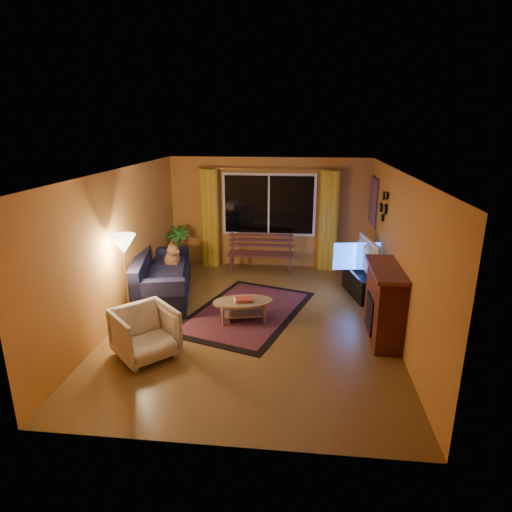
# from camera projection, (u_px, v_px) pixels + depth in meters

# --- Properties ---
(floor) EXTENTS (4.50, 6.00, 0.02)m
(floor) POSITION_uv_depth(u_px,v_px,m) (254.00, 321.00, 7.28)
(floor) COLOR brown
(floor) RESTS_ON ground
(ceiling) EXTENTS (4.50, 6.00, 0.02)m
(ceiling) POSITION_uv_depth(u_px,v_px,m) (254.00, 171.00, 6.54)
(ceiling) COLOR white
(ceiling) RESTS_ON ground
(wall_back) EXTENTS (4.50, 0.02, 2.50)m
(wall_back) POSITION_uv_depth(u_px,v_px,m) (269.00, 213.00, 9.77)
(wall_back) COLOR #C57F36
(wall_back) RESTS_ON ground
(wall_left) EXTENTS (0.02, 6.00, 2.50)m
(wall_left) POSITION_uv_depth(u_px,v_px,m) (120.00, 246.00, 7.14)
(wall_left) COLOR #C57F36
(wall_left) RESTS_ON ground
(wall_right) EXTENTS (0.02, 6.00, 2.50)m
(wall_right) POSITION_uv_depth(u_px,v_px,m) (398.00, 254.00, 6.67)
(wall_right) COLOR #C57F36
(wall_right) RESTS_ON ground
(window) EXTENTS (2.00, 0.02, 1.30)m
(window) POSITION_uv_depth(u_px,v_px,m) (269.00, 205.00, 9.65)
(window) COLOR black
(window) RESTS_ON wall_back
(curtain_rod) EXTENTS (3.20, 0.03, 0.03)m
(curtain_rod) POSITION_uv_depth(u_px,v_px,m) (269.00, 169.00, 9.37)
(curtain_rod) COLOR #BF8C3F
(curtain_rod) RESTS_ON wall_back
(curtain_left) EXTENTS (0.36, 0.36, 2.24)m
(curtain_left) POSITION_uv_depth(u_px,v_px,m) (210.00, 218.00, 9.82)
(curtain_left) COLOR gold
(curtain_left) RESTS_ON ground
(curtain_right) EXTENTS (0.36, 0.36, 2.24)m
(curtain_right) POSITION_uv_depth(u_px,v_px,m) (329.00, 221.00, 9.54)
(curtain_right) COLOR gold
(curtain_right) RESTS_ON ground
(bench) EXTENTS (1.45, 0.46, 0.43)m
(bench) POSITION_uv_depth(u_px,v_px,m) (261.00, 263.00, 9.55)
(bench) COLOR #482223
(bench) RESTS_ON ground
(potted_plant) EXTENTS (0.60, 0.60, 1.00)m
(potted_plant) POSITION_uv_depth(u_px,v_px,m) (178.00, 249.00, 9.64)
(potted_plant) COLOR #235B1E
(potted_plant) RESTS_ON ground
(sofa) EXTENTS (1.39, 2.33, 0.88)m
(sofa) POSITION_uv_depth(u_px,v_px,m) (163.00, 275.00, 8.12)
(sofa) COLOR black
(sofa) RESTS_ON ground
(dog) EXTENTS (0.46, 0.56, 0.53)m
(dog) POSITION_uv_depth(u_px,v_px,m) (172.00, 255.00, 8.51)
(dog) COLOR #98673A
(dog) RESTS_ON sofa
(armchair) EXTENTS (1.07, 1.07, 0.80)m
(armchair) POSITION_uv_depth(u_px,v_px,m) (145.00, 331.00, 6.03)
(armchair) COLOR beige
(armchair) RESTS_ON ground
(floor_lamp) EXTENTS (0.31, 0.31, 1.56)m
(floor_lamp) POSITION_uv_depth(u_px,v_px,m) (127.00, 282.00, 6.83)
(floor_lamp) COLOR #BF8C3F
(floor_lamp) RESTS_ON ground
(rug) EXTENTS (2.44, 3.06, 0.02)m
(rug) POSITION_uv_depth(u_px,v_px,m) (247.00, 312.00, 7.58)
(rug) COLOR maroon
(rug) RESTS_ON ground
(coffee_table) EXTENTS (1.22, 1.22, 0.36)m
(coffee_table) POSITION_uv_depth(u_px,v_px,m) (243.00, 311.00, 7.21)
(coffee_table) COLOR #927358
(coffee_table) RESTS_ON ground
(tv_console) EXTENTS (0.61, 1.16, 0.46)m
(tv_console) POSITION_uv_depth(u_px,v_px,m) (360.00, 284.00, 8.28)
(tv_console) COLOR black
(tv_console) RESTS_ON ground
(television) EXTENTS (0.33, 1.16, 0.66)m
(television) POSITION_uv_depth(u_px,v_px,m) (363.00, 256.00, 8.11)
(television) COLOR black
(television) RESTS_ON tv_console
(fireplace) EXTENTS (0.40, 1.20, 1.10)m
(fireplace) POSITION_uv_depth(u_px,v_px,m) (384.00, 305.00, 6.52)
(fireplace) COLOR maroon
(fireplace) RESTS_ON ground
(mirror_cluster) EXTENTS (0.06, 0.60, 0.56)m
(mirror_cluster) POSITION_uv_depth(u_px,v_px,m) (383.00, 204.00, 7.75)
(mirror_cluster) COLOR black
(mirror_cluster) RESTS_ON wall_right
(painting) EXTENTS (0.04, 0.76, 0.96)m
(painting) POSITION_uv_depth(u_px,v_px,m) (373.00, 202.00, 8.89)
(painting) COLOR #CF5525
(painting) RESTS_ON wall_right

